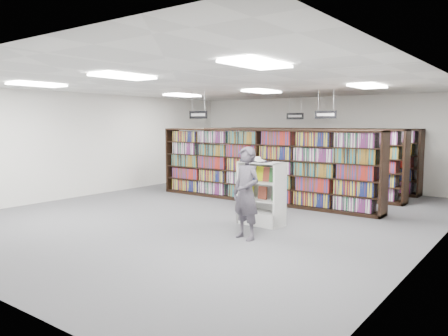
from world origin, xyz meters
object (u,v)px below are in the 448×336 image
Objects in this scene: bookshelf_row_near at (261,166)px; endcap_display at (262,203)px; shopper at (246,193)px; open_book at (256,160)px.

bookshelf_row_near is 2.86m from endcap_display.
bookshelf_row_near is 3.84× the size of shopper.
open_book is at bearing 127.80° from shopper.
endcap_display is at bearing 38.46° from open_book.
bookshelf_row_near is 4.08m from shopper.
open_book is 1.37m from shopper.
bookshelf_row_near reaches higher than open_book.
bookshelf_row_near is at bearing 125.17° from endcap_display.
bookshelf_row_near reaches higher than shopper.
endcap_display is at bearing 121.25° from shopper.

